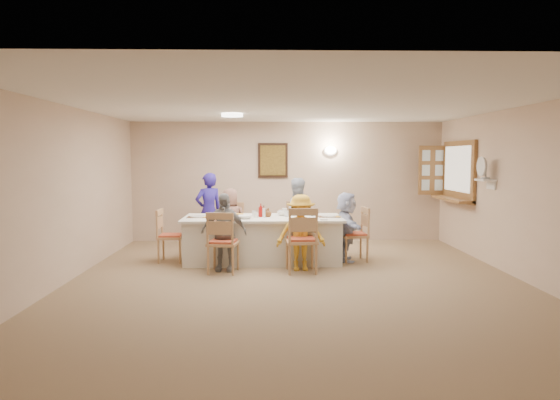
{
  "coord_description": "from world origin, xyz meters",
  "views": [
    {
      "loc": [
        -0.4,
        -6.95,
        1.78
      ],
      "look_at": [
        -0.2,
        1.4,
        1.05
      ],
      "focal_mm": 32.0,
      "sensor_mm": 36.0,
      "label": 1
    }
  ],
  "objects_px": {
    "serving_hatch": "(459,171)",
    "chair_back_right": "(296,227)",
    "desk_fan": "(484,171)",
    "chair_left_end": "(171,235)",
    "diner_back_left": "(230,221)",
    "chair_back_left": "(231,228)",
    "chair_right_end": "(354,234)",
    "condiment_ketchup": "(261,210)",
    "chair_front_left": "(223,242)",
    "caregiver": "(209,211)",
    "dining_table": "(263,239)",
    "diner_front_left": "(224,232)",
    "diner_right_end": "(346,227)",
    "chair_front_right": "(301,239)",
    "diner_front_right": "(301,233)",
    "diner_back_right": "(296,216)"
  },
  "relations": [
    {
      "from": "diner_front_left",
      "to": "chair_back_left",
      "type": "bearing_deg",
      "value": 96.98
    },
    {
      "from": "dining_table",
      "to": "chair_left_end",
      "type": "xyz_separation_m",
      "value": [
        -1.55,
        0.0,
        0.07
      ]
    },
    {
      "from": "chair_back_left",
      "to": "chair_right_end",
      "type": "relative_size",
      "value": 1.0
    },
    {
      "from": "diner_front_right",
      "to": "diner_right_end",
      "type": "xyz_separation_m",
      "value": [
        0.82,
        0.68,
        -0.01
      ]
    },
    {
      "from": "chair_back_left",
      "to": "condiment_ketchup",
      "type": "distance_m",
      "value": 1.05
    },
    {
      "from": "chair_left_end",
      "to": "diner_back_right",
      "type": "height_order",
      "value": "diner_back_right"
    },
    {
      "from": "desk_fan",
      "to": "condiment_ketchup",
      "type": "bearing_deg",
      "value": 173.97
    },
    {
      "from": "chair_back_right",
      "to": "diner_back_left",
      "type": "height_order",
      "value": "diner_back_left"
    },
    {
      "from": "serving_hatch",
      "to": "diner_back_right",
      "type": "height_order",
      "value": "serving_hatch"
    },
    {
      "from": "chair_back_right",
      "to": "diner_back_right",
      "type": "xyz_separation_m",
      "value": [
        -0.0,
        -0.12,
        0.22
      ]
    },
    {
      "from": "chair_left_end",
      "to": "diner_back_right",
      "type": "distance_m",
      "value": 2.27
    },
    {
      "from": "chair_back_right",
      "to": "chair_left_end",
      "type": "bearing_deg",
      "value": -148.84
    },
    {
      "from": "serving_hatch",
      "to": "chair_back_right",
      "type": "distance_m",
      "value": 3.27
    },
    {
      "from": "chair_back_left",
      "to": "diner_back_left",
      "type": "bearing_deg",
      "value": -79.55
    },
    {
      "from": "serving_hatch",
      "to": "caregiver",
      "type": "distance_m",
      "value": 4.81
    },
    {
      "from": "chair_right_end",
      "to": "condiment_ketchup",
      "type": "height_order",
      "value": "condiment_ketchup"
    },
    {
      "from": "chair_left_end",
      "to": "diner_back_left",
      "type": "height_order",
      "value": "diner_back_left"
    },
    {
      "from": "chair_right_end",
      "to": "diner_front_right",
      "type": "height_order",
      "value": "diner_front_right"
    },
    {
      "from": "serving_hatch",
      "to": "desk_fan",
      "type": "distance_m",
      "value": 1.36
    },
    {
      "from": "chair_back_left",
      "to": "diner_right_end",
      "type": "distance_m",
      "value": 2.18
    },
    {
      "from": "serving_hatch",
      "to": "condiment_ketchup",
      "type": "distance_m",
      "value": 3.91
    },
    {
      "from": "diner_back_left",
      "to": "condiment_ketchup",
      "type": "height_order",
      "value": "diner_back_left"
    },
    {
      "from": "chair_front_right",
      "to": "diner_front_right",
      "type": "distance_m",
      "value": 0.15
    },
    {
      "from": "diner_back_left",
      "to": "diner_right_end",
      "type": "distance_m",
      "value": 2.13
    },
    {
      "from": "chair_front_left",
      "to": "caregiver",
      "type": "relative_size",
      "value": 0.65
    },
    {
      "from": "chair_right_end",
      "to": "condiment_ketchup",
      "type": "bearing_deg",
      "value": -97.58
    },
    {
      "from": "desk_fan",
      "to": "chair_front_left",
      "type": "xyz_separation_m",
      "value": [
        -4.19,
        -0.43,
        -1.07
      ]
    },
    {
      "from": "diner_front_right",
      "to": "serving_hatch",
      "type": "bearing_deg",
      "value": 24.47
    },
    {
      "from": "chair_front_left",
      "to": "chair_right_end",
      "type": "relative_size",
      "value": 1.03
    },
    {
      "from": "diner_front_left",
      "to": "serving_hatch",
      "type": "bearing_deg",
      "value": 28.06
    },
    {
      "from": "dining_table",
      "to": "chair_front_left",
      "type": "xyz_separation_m",
      "value": [
        -0.6,
        -0.8,
        0.1
      ]
    },
    {
      "from": "diner_back_left",
      "to": "diner_right_end",
      "type": "height_order",
      "value": "diner_back_left"
    },
    {
      "from": "diner_front_left",
      "to": "chair_back_right",
      "type": "bearing_deg",
      "value": 57.94
    },
    {
      "from": "condiment_ketchup",
      "to": "dining_table",
      "type": "bearing_deg",
      "value": -16.82
    },
    {
      "from": "chair_back_left",
      "to": "dining_table",
      "type": "bearing_deg",
      "value": -42.68
    },
    {
      "from": "chair_front_left",
      "to": "chair_front_right",
      "type": "relative_size",
      "value": 0.94
    },
    {
      "from": "dining_table",
      "to": "diner_back_right",
      "type": "height_order",
      "value": "diner_back_right"
    },
    {
      "from": "chair_left_end",
      "to": "diner_back_left",
      "type": "bearing_deg",
      "value": -53.03
    },
    {
      "from": "desk_fan",
      "to": "chair_left_end",
      "type": "height_order",
      "value": "desk_fan"
    },
    {
      "from": "dining_table",
      "to": "caregiver",
      "type": "relative_size",
      "value": 1.82
    },
    {
      "from": "caregiver",
      "to": "chair_front_left",
      "type": "bearing_deg",
      "value": 73.77
    },
    {
      "from": "diner_front_right",
      "to": "condiment_ketchup",
      "type": "relative_size",
      "value": 5.21
    },
    {
      "from": "chair_left_end",
      "to": "diner_right_end",
      "type": "distance_m",
      "value": 2.97
    },
    {
      "from": "chair_right_end",
      "to": "condiment_ketchup",
      "type": "relative_size",
      "value": 4.06
    },
    {
      "from": "chair_left_end",
      "to": "dining_table",
      "type": "bearing_deg",
      "value": -88.62
    },
    {
      "from": "chair_back_right",
      "to": "diner_back_left",
      "type": "distance_m",
      "value": 1.21
    },
    {
      "from": "condiment_ketchup",
      "to": "diner_front_right",
      "type": "bearing_deg",
      "value": -47.42
    },
    {
      "from": "diner_back_right",
      "to": "diner_front_right",
      "type": "relative_size",
      "value": 1.17
    },
    {
      "from": "diner_front_left",
      "to": "diner_right_end",
      "type": "bearing_deg",
      "value": 25.58
    },
    {
      "from": "chair_front_left",
      "to": "diner_back_left",
      "type": "xyz_separation_m",
      "value": [
        0.0,
        1.48,
        0.12
      ]
    }
  ]
}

